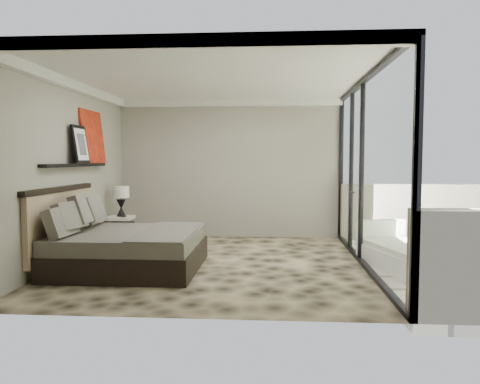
# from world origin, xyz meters

# --- Properties ---
(floor) EXTENTS (5.00, 5.00, 0.00)m
(floor) POSITION_xyz_m (0.00, 0.00, 0.00)
(floor) COLOR black
(floor) RESTS_ON ground
(ceiling) EXTENTS (4.50, 5.00, 0.02)m
(ceiling) POSITION_xyz_m (0.00, 0.00, 2.79)
(ceiling) COLOR silver
(ceiling) RESTS_ON back_wall
(back_wall) EXTENTS (4.50, 0.02, 2.80)m
(back_wall) POSITION_xyz_m (0.00, 2.49, 1.40)
(back_wall) COLOR gray
(back_wall) RESTS_ON floor
(left_wall) EXTENTS (0.02, 5.00, 2.80)m
(left_wall) POSITION_xyz_m (-2.24, 0.00, 1.40)
(left_wall) COLOR gray
(left_wall) RESTS_ON floor
(glass_wall) EXTENTS (0.08, 5.00, 2.80)m
(glass_wall) POSITION_xyz_m (2.25, 0.00, 1.40)
(glass_wall) COLOR white
(glass_wall) RESTS_ON floor
(terrace_slab) EXTENTS (3.00, 5.00, 0.12)m
(terrace_slab) POSITION_xyz_m (3.75, 0.00, -0.06)
(terrace_slab) COLOR silver
(terrace_slab) RESTS_ON ground
(picture_ledge) EXTENTS (0.12, 2.20, 0.05)m
(picture_ledge) POSITION_xyz_m (-2.18, 0.10, 1.50)
(picture_ledge) COLOR black
(picture_ledge) RESTS_ON left_wall
(bed) EXTENTS (2.06, 2.00, 1.14)m
(bed) POSITION_xyz_m (-1.29, -0.46, 0.34)
(bed) COLOR black
(bed) RESTS_ON floor
(nightstand) EXTENTS (0.58, 0.58, 0.46)m
(nightstand) POSITION_xyz_m (-1.98, 1.56, 0.23)
(nightstand) COLOR black
(nightstand) RESTS_ON floor
(table_lamp) EXTENTS (0.31, 0.31, 0.57)m
(table_lamp) POSITION_xyz_m (-1.96, 1.54, 0.88)
(table_lamp) COLOR black
(table_lamp) RESTS_ON nightstand
(abstract_canvas) EXTENTS (0.13, 0.90, 0.90)m
(abstract_canvas) POSITION_xyz_m (-2.19, 0.82, 1.97)
(abstract_canvas) COLOR #B6440F
(abstract_canvas) RESTS_ON picture_ledge
(framed_print) EXTENTS (0.11, 0.50, 0.60)m
(framed_print) POSITION_xyz_m (-2.14, 0.17, 1.82)
(framed_print) COLOR black
(framed_print) RESTS_ON picture_ledge
(ottoman) EXTENTS (0.53, 0.53, 0.49)m
(ottoman) POSITION_xyz_m (4.28, 1.40, 0.25)
(ottoman) COLOR silver
(ottoman) RESTS_ON terrace_slab
(lounger) EXTENTS (1.18, 1.75, 0.63)m
(lounger) POSITION_xyz_m (2.79, -0.16, 0.19)
(lounger) COLOR white
(lounger) RESTS_ON terrace_slab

